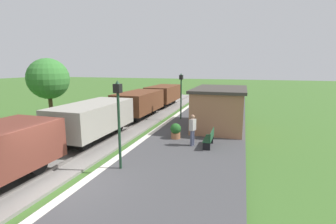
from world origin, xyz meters
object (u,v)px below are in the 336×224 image
Objects in this scene: bench_near_hut at (210,138)px; potted_planter at (176,131)px; freight_train at (120,110)px; person_waiting at (192,129)px; tree_trackside_far at (48,79)px; lamp_post_near at (118,109)px; lamp_post_far at (181,88)px; station_hut at (220,107)px.

potted_planter is (-2.14, 0.94, 0.00)m from bench_near_hut.
freight_train reaches higher than person_waiting.
bench_near_hut is 12.13m from tree_trackside_far.
lamp_post_near and lamp_post_far have the same top height.
lamp_post_near reaches higher than potted_planter.
lamp_post_far is (-1.07, 5.45, 2.08)m from potted_planter.
tree_trackside_far is (-11.75, -3.02, 1.95)m from station_hut.
person_waiting is at bearing -101.98° from station_hut.
bench_near_hut is 2.34m from potted_planter.
potted_planter is at bearing -21.13° from freight_train.
station_hut is 3.93m from lamp_post_far.
potted_planter is (-2.20, -3.58, -0.93)m from station_hut.
bench_near_hut is 0.41× the size of lamp_post_near.
lamp_post_far reaches higher than potted_planter.
freight_train reaches higher than bench_near_hut.
station_hut is 12.28m from tree_trackside_far.
lamp_post_near is 10.32m from lamp_post_far.
potted_planter is at bearing -78.94° from lamp_post_far.
station_hut reaches higher than person_waiting.
freight_train is 5.55m from tree_trackside_far.
bench_near_hut is at bearing -63.38° from lamp_post_far.
bench_near_hut is at bearing 50.77° from lamp_post_near.
freight_train is at bearing 13.77° from tree_trackside_far.
station_hut is 6.33× the size of potted_planter.
lamp_post_near is at bearing 76.23° from person_waiting.
tree_trackside_far is (-11.69, 1.51, 2.88)m from bench_near_hut.
potted_planter is 0.18× the size of tree_trackside_far.
tree_trackside_far is (-8.48, 5.43, 0.80)m from lamp_post_near.
person_waiting is at bearing -40.14° from potted_planter.
bench_near_hut is 7.45m from lamp_post_far.
station_hut is at bearing -29.84° from lamp_post_far.
person_waiting is 11.15m from tree_trackside_far.
lamp_post_far is at bearing 46.12° from freight_train.
potted_planter is at bearing -3.39° from tree_trackside_far.
potted_planter reaches higher than bench_near_hut.
bench_near_hut is 0.88× the size of person_waiting.
freight_train is at bearing -8.75° from person_waiting.
lamp_post_far is at bearing 29.96° from tree_trackside_far.
person_waiting is (-0.98, -4.61, -0.47)m from station_hut.
station_hut is at bearing 14.40° from tree_trackside_far.
lamp_post_far is (0.00, 10.32, 0.00)m from lamp_post_near.
bench_near_hut is 1.64× the size of potted_planter.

